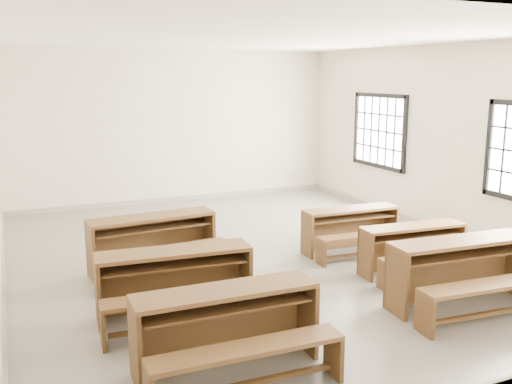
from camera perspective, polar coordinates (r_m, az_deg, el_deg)
name	(u,v)px	position (r m, az deg, el deg)	size (l,w,h in m)	color
room	(262,114)	(8.24, 0.58, 7.86)	(8.50, 8.50, 3.20)	slate
desk_set_0	(228,324)	(5.36, -2.80, -13.08)	(1.74, 0.93, 0.78)	brown
desk_set_1	(176,279)	(6.50, -8.04, -8.62)	(1.79, 1.03, 0.78)	brown
desk_set_2	(154,239)	(8.03, -10.20, -4.69)	(1.80, 1.03, 0.78)	brown
desk_set_3	(463,268)	(7.15, 20.01, -7.19)	(1.85, 1.05, 0.80)	brown
desk_set_4	(414,246)	(8.12, 15.55, -5.22)	(1.55, 0.89, 0.67)	brown
desk_set_5	(352,227)	(8.90, 9.56, -3.44)	(1.55, 0.86, 0.68)	brown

